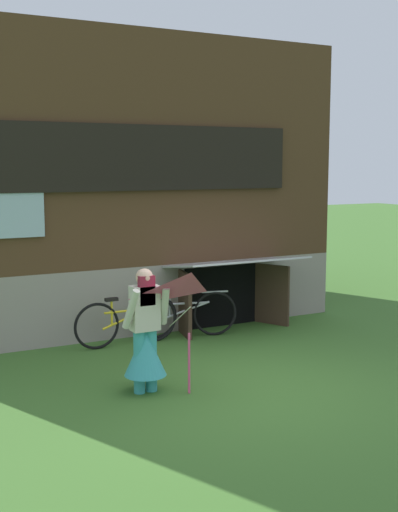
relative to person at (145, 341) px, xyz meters
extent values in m
plane|color=#3D6B28|center=(1.16, -0.44, -0.65)|extent=(60.00, 60.00, 0.00)
cube|color=gray|center=(1.16, 5.09, -0.08)|extent=(7.33, 5.06, 1.14)
cube|color=#4C331E|center=(1.16, 5.09, 2.37)|extent=(7.33, 5.06, 3.76)
cube|color=black|center=(1.16, 2.52, 2.24)|extent=(5.14, 0.08, 1.03)
cube|color=#9EB7C6|center=(1.16, 2.54, 2.24)|extent=(4.98, 0.04, 0.91)
cube|color=#9EB7C6|center=(-0.97, 2.53, 1.62)|extent=(0.90, 0.06, 1.10)
cube|color=black|center=(2.54, 2.55, -0.12)|extent=(1.40, 0.03, 1.05)
cube|color=#3D2B1E|center=(1.69, 2.26, -0.12)|extent=(0.20, 0.70, 1.05)
cube|color=#3D2B1E|center=(3.39, 2.26, -0.12)|extent=(0.35, 0.66, 1.05)
cube|color=#B2B2B7|center=(2.54, 2.01, 0.54)|extent=(2.23, 1.09, 0.18)
cylinder|color=teal|center=(-0.08, 0.00, -0.26)|extent=(0.14, 0.14, 0.78)
cylinder|color=teal|center=(0.08, 0.00, -0.26)|extent=(0.14, 0.14, 0.78)
cone|color=teal|center=(0.00, 0.00, -0.14)|extent=(0.52, 0.52, 0.58)
cube|color=beige|center=(0.00, 0.00, 0.41)|extent=(0.34, 0.20, 0.55)
cylinder|color=beige|center=(-0.22, -0.10, 0.44)|extent=(0.17, 0.32, 0.51)
cylinder|color=beige|center=(0.22, -0.10, 0.44)|extent=(0.17, 0.32, 0.51)
cube|color=maroon|center=(0.00, -0.06, 0.63)|extent=(0.20, 0.08, 0.36)
sphere|color=#D8AD8E|center=(0.00, 0.00, 0.79)|extent=(0.21, 0.21, 0.21)
pyramid|color=#E54C7F|center=(0.36, -0.54, 0.55)|extent=(0.79, 0.64, 0.43)
cylinder|color=beige|center=(0.35, -0.25, 0.31)|extent=(0.01, 0.57, 0.36)
cylinder|color=#E54C7F|center=(0.45, -0.30, -0.27)|extent=(0.03, 0.03, 0.75)
torus|color=black|center=(2.12, 2.02, -0.28)|extent=(0.72, 0.24, 0.73)
torus|color=black|center=(1.16, 2.29, -0.28)|extent=(0.72, 0.24, 0.73)
cylinder|color=#ADAFB5|center=(1.64, 2.15, -0.09)|extent=(0.73, 0.24, 0.04)
cylinder|color=#ADAFB5|center=(1.64, 2.15, -0.21)|extent=(0.80, 0.25, 0.30)
cylinder|color=#ADAFB5|center=(1.40, 2.22, -0.09)|extent=(0.04, 0.04, 0.41)
cube|color=black|center=(1.40, 2.22, 0.11)|extent=(0.20, 0.08, 0.05)
cylinder|color=#ADAFB5|center=(2.12, 2.02, 0.08)|extent=(0.43, 0.15, 0.03)
torus|color=black|center=(1.10, 2.13, -0.29)|extent=(0.72, 0.05, 0.72)
torus|color=black|center=(0.13, 2.13, -0.29)|extent=(0.72, 0.05, 0.72)
cylinder|color=gold|center=(0.62, 2.13, -0.10)|extent=(0.73, 0.04, 0.04)
cylinder|color=gold|center=(0.62, 2.13, -0.22)|extent=(0.80, 0.04, 0.29)
cylinder|color=gold|center=(0.37, 2.13, -0.10)|extent=(0.04, 0.04, 0.40)
cube|color=black|center=(0.37, 2.13, 0.10)|extent=(0.20, 0.08, 0.05)
cylinder|color=gold|center=(1.10, 2.13, 0.07)|extent=(0.44, 0.03, 0.03)
camera|label=1|loc=(-3.20, -7.40, 2.14)|focal=47.45mm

